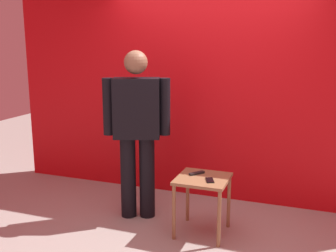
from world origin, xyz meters
name	(u,v)px	position (x,y,z in m)	size (l,w,h in m)	color
ground_plane	(171,243)	(0.00, 0.00, 0.00)	(12.00, 12.00, 0.00)	#9E9991
back_wall_red	(209,91)	(0.00, 1.35, 1.32)	(5.24, 0.12, 2.64)	red
standing_person	(137,126)	(-0.55, 0.46, 1.02)	(0.71, 0.39, 1.82)	black
side_table	(203,187)	(0.23, 0.31, 0.50)	(0.51, 0.51, 0.59)	olive
cell_phone	(210,180)	(0.31, 0.24, 0.60)	(0.07, 0.14, 0.01)	black
tv_remote	(197,173)	(0.14, 0.38, 0.60)	(0.04, 0.17, 0.02)	black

